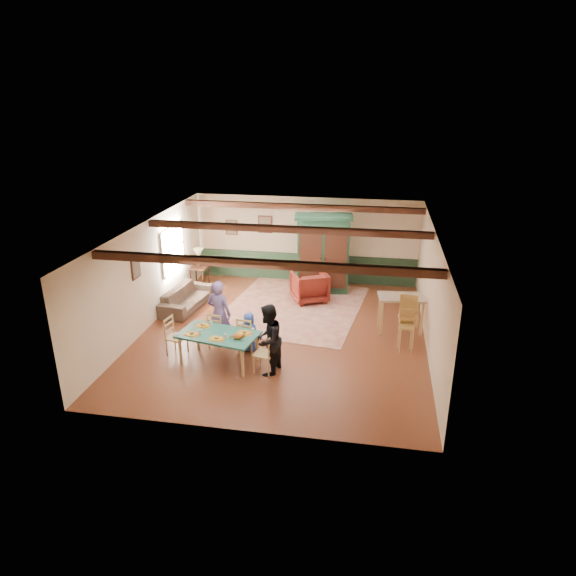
% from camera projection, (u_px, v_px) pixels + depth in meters
% --- Properties ---
extents(floor, '(8.00, 8.00, 0.00)m').
position_uv_depth(floor, '(283.00, 334.00, 12.91)').
color(floor, '#5C2A1A').
rests_on(floor, ground).
extents(wall_back, '(7.00, 0.02, 2.70)m').
position_uv_depth(wall_back, '(306.00, 240.00, 16.10)').
color(wall_back, beige).
rests_on(wall_back, floor).
extents(wall_left, '(0.02, 8.00, 2.70)m').
position_uv_depth(wall_left, '(147.00, 275.00, 12.99)').
color(wall_left, beige).
rests_on(wall_left, floor).
extents(wall_right, '(0.02, 8.00, 2.70)m').
position_uv_depth(wall_right, '(431.00, 293.00, 11.86)').
color(wall_right, beige).
rests_on(wall_right, floor).
extents(ceiling, '(7.00, 8.00, 0.02)m').
position_uv_depth(ceiling, '(282.00, 230.00, 11.94)').
color(ceiling, silver).
rests_on(ceiling, wall_back).
extents(wainscot_back, '(6.95, 0.03, 0.90)m').
position_uv_depth(wainscot_back, '(305.00, 267.00, 16.41)').
color(wainscot_back, '#1C3321').
rests_on(wainscot_back, floor).
extents(ceiling_beam_front, '(6.95, 0.16, 0.16)m').
position_uv_depth(ceiling_beam_front, '(260.00, 264.00, 9.86)').
color(ceiling_beam_front, black).
rests_on(ceiling_beam_front, ceiling).
extents(ceiling_beam_mid, '(6.95, 0.16, 0.16)m').
position_uv_depth(ceiling_beam_mid, '(285.00, 229.00, 12.34)').
color(ceiling_beam_mid, black).
rests_on(ceiling_beam_mid, ceiling).
extents(ceiling_beam_back, '(6.95, 0.16, 0.16)m').
position_uv_depth(ceiling_beam_back, '(302.00, 207.00, 14.73)').
color(ceiling_beam_back, black).
rests_on(ceiling_beam_back, ceiling).
extents(window_left, '(0.06, 1.60, 1.30)m').
position_uv_depth(window_left, '(173.00, 249.00, 14.48)').
color(window_left, white).
rests_on(window_left, wall_left).
extents(picture_left_wall, '(0.04, 0.42, 0.52)m').
position_uv_depth(picture_left_wall, '(136.00, 268.00, 12.29)').
color(picture_left_wall, gray).
rests_on(picture_left_wall, wall_left).
extents(picture_back_a, '(0.45, 0.04, 0.55)m').
position_uv_depth(picture_back_a, '(265.00, 224.00, 16.12)').
color(picture_back_a, gray).
rests_on(picture_back_a, wall_back).
extents(picture_back_b, '(0.38, 0.04, 0.48)m').
position_uv_depth(picture_back_b, '(232.00, 227.00, 16.36)').
color(picture_back_b, gray).
rests_on(picture_back_b, wall_back).
extents(dining_table, '(1.87, 1.27, 0.72)m').
position_uv_depth(dining_table, '(219.00, 348.00, 11.42)').
color(dining_table, '#1F6356').
rests_on(dining_table, floor).
extents(dining_chair_far_left, '(0.47, 0.49, 0.91)m').
position_uv_depth(dining_chair_far_left, '(218.00, 329.00, 12.11)').
color(dining_chair_far_left, tan).
rests_on(dining_chair_far_left, floor).
extents(dining_chair_far_right, '(0.47, 0.49, 0.91)m').
position_uv_depth(dining_chair_far_right, '(248.00, 334.00, 11.86)').
color(dining_chair_far_right, tan).
rests_on(dining_chair_far_right, floor).
extents(dining_chair_end_left, '(0.49, 0.47, 0.91)m').
position_uv_depth(dining_chair_end_left, '(176.00, 337.00, 11.76)').
color(dining_chair_end_left, tan).
rests_on(dining_chair_end_left, floor).
extents(dining_chair_end_right, '(0.49, 0.47, 0.91)m').
position_uv_depth(dining_chair_end_right, '(264.00, 353.00, 11.02)').
color(dining_chair_end_right, tan).
rests_on(dining_chair_end_right, floor).
extents(person_man, '(0.66, 0.50, 1.65)m').
position_uv_depth(person_man, '(219.00, 314.00, 12.05)').
color(person_man, slate).
rests_on(person_man, floor).
extents(person_woman, '(0.73, 0.87, 1.57)m').
position_uv_depth(person_woman, '(268.00, 340.00, 10.87)').
color(person_woman, black).
rests_on(person_woman, floor).
extents(person_child, '(0.52, 0.39, 0.96)m').
position_uv_depth(person_child, '(249.00, 332.00, 11.91)').
color(person_child, '#2847A3').
rests_on(person_child, floor).
extents(cat, '(0.36, 0.20, 0.17)m').
position_uv_depth(cat, '(238.00, 336.00, 11.00)').
color(cat, '#BD6221').
rests_on(cat, dining_table).
extents(place_setting_near_left, '(0.43, 0.35, 0.11)m').
position_uv_depth(place_setting_near_left, '(192.00, 332.00, 11.24)').
color(place_setting_near_left, gold).
rests_on(place_setting_near_left, dining_table).
extents(place_setting_near_center, '(0.43, 0.35, 0.11)m').
position_uv_depth(place_setting_near_center, '(217.00, 337.00, 11.03)').
color(place_setting_near_center, gold).
rests_on(place_setting_near_center, dining_table).
extents(place_setting_far_left, '(0.43, 0.35, 0.11)m').
position_uv_depth(place_setting_far_left, '(203.00, 324.00, 11.66)').
color(place_setting_far_left, gold).
rests_on(place_setting_far_left, dining_table).
extents(place_setting_far_right, '(0.43, 0.35, 0.11)m').
position_uv_depth(place_setting_far_right, '(244.00, 331.00, 11.30)').
color(place_setting_far_right, gold).
rests_on(place_setting_far_right, dining_table).
extents(area_rug, '(4.11, 4.69, 0.01)m').
position_uv_depth(area_rug, '(294.00, 307.00, 14.49)').
color(area_rug, beige).
rests_on(area_rug, floor).
extents(armoire, '(1.75, 0.88, 2.37)m').
position_uv_depth(armoire, '(323.00, 254.00, 15.26)').
color(armoire, '#153624').
rests_on(armoire, floor).
extents(armchair, '(1.27, 1.28, 0.88)m').
position_uv_depth(armchair, '(309.00, 286.00, 14.82)').
color(armchair, '#4C100F').
rests_on(armchair, floor).
extents(sofa, '(1.00, 2.08, 0.58)m').
position_uv_depth(sofa, '(187.00, 298.00, 14.38)').
color(sofa, '#423329').
rests_on(sofa, floor).
extents(end_table, '(0.56, 0.56, 0.64)m').
position_uv_depth(end_table, '(200.00, 276.00, 15.98)').
color(end_table, black).
rests_on(end_table, floor).
extents(table_lamp, '(0.35, 0.35, 0.58)m').
position_uv_depth(table_lamp, '(199.00, 258.00, 15.76)').
color(table_lamp, '#D1C587').
rests_on(table_lamp, end_table).
extents(counter_table, '(1.20, 0.78, 0.95)m').
position_uv_depth(counter_table, '(400.00, 314.00, 12.91)').
color(counter_table, beige).
rests_on(counter_table, floor).
extents(bar_stool_left, '(0.37, 0.41, 1.00)m').
position_uv_depth(bar_stool_left, '(406.00, 331.00, 11.89)').
color(bar_stool_left, '#B08644').
rests_on(bar_stool_left, floor).
extents(bar_stool_right, '(0.47, 0.51, 1.24)m').
position_uv_depth(bar_stool_right, '(407.00, 322.00, 12.10)').
color(bar_stool_right, '#B08644').
rests_on(bar_stool_right, floor).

